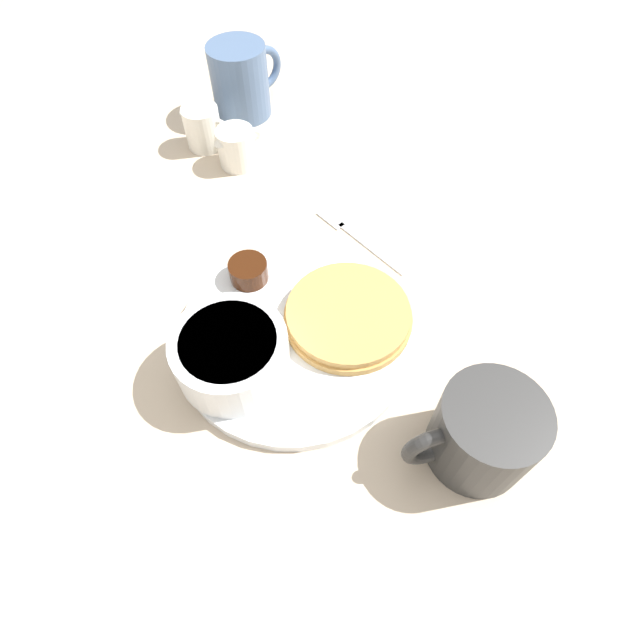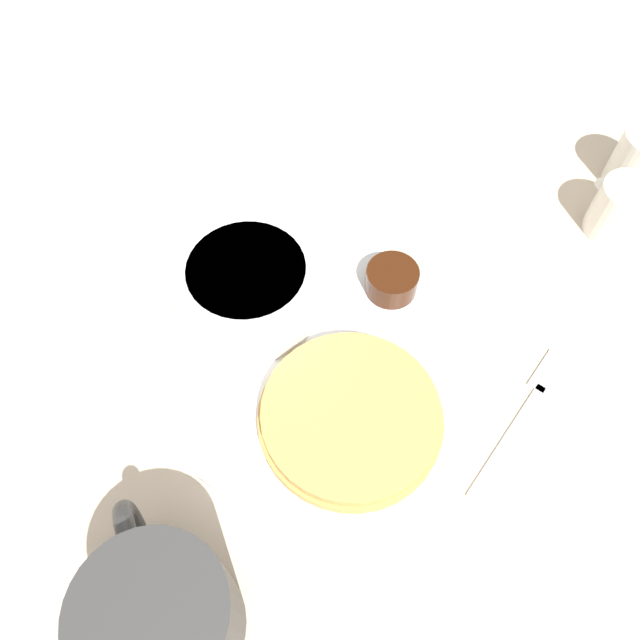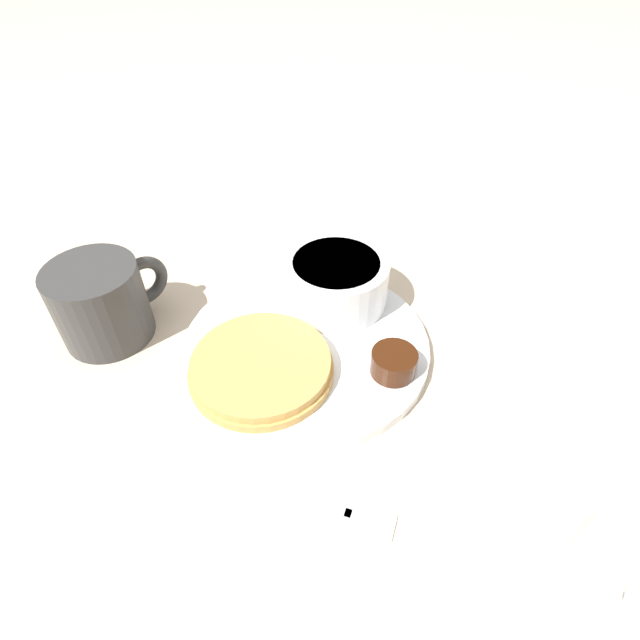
% 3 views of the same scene
% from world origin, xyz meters
% --- Properties ---
extents(ground_plane, '(4.00, 4.00, 0.00)m').
position_xyz_m(ground_plane, '(0.00, 0.00, 0.00)').
color(ground_plane, '#C6B299').
extents(plate, '(0.25, 0.25, 0.01)m').
position_xyz_m(plate, '(0.00, 0.00, 0.01)').
color(plate, white).
rests_on(plate, ground_plane).
extents(pancake_stack, '(0.14, 0.14, 0.02)m').
position_xyz_m(pancake_stack, '(-0.05, 0.03, 0.02)').
color(pancake_stack, tan).
rests_on(pancake_stack, plate).
extents(bowl, '(0.11, 0.11, 0.05)m').
position_xyz_m(bowl, '(0.07, -0.02, 0.04)').
color(bowl, white).
rests_on(bowl, plate).
extents(syrup_cup, '(0.04, 0.04, 0.02)m').
position_xyz_m(syrup_cup, '(-0.02, -0.09, 0.02)').
color(syrup_cup, '#38190A').
rests_on(syrup_cup, plate).
extents(butter_ramekin, '(0.05, 0.05, 0.04)m').
position_xyz_m(butter_ramekin, '(0.08, -0.04, 0.03)').
color(butter_ramekin, white).
rests_on(butter_ramekin, plate).
extents(coffee_mug, '(0.11, 0.09, 0.08)m').
position_xyz_m(coffee_mug, '(-0.01, 0.20, 0.04)').
color(coffee_mug, '#333333').
rests_on(coffee_mug, ground_plane).
extents(creamer_pitcher_near, '(0.07, 0.05, 0.05)m').
position_xyz_m(creamer_pitcher_near, '(-0.17, -0.25, 0.03)').
color(creamer_pitcher_near, white).
rests_on(creamer_pitcher_near, ground_plane).
extents(fork, '(0.03, 0.14, 0.00)m').
position_xyz_m(fork, '(-0.16, -0.05, 0.00)').
color(fork, silver).
rests_on(fork, ground_plane).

